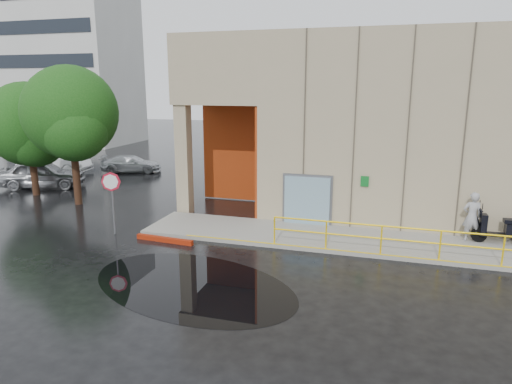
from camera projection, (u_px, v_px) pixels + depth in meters
ground at (265, 283)px, 13.83m from camera, size 120.00×120.00×0.00m
sidewalk at (401, 245)px, 16.91m from camera, size 20.00×3.00×0.15m
building at (429, 120)px, 21.71m from camera, size 20.00×10.17×8.00m
guardrail at (410, 242)px, 15.44m from camera, size 9.56×0.06×1.03m
distant_building at (71, 68)px, 45.95m from camera, size 12.00×8.08×15.00m
person at (472, 217)px, 16.93m from camera, size 0.76×0.58×1.87m
scooter at (503, 221)px, 16.61m from camera, size 2.00×0.68×1.54m
stop_sign at (112, 189)px, 17.94m from camera, size 0.74×0.27×2.54m
red_curb at (165, 240)px, 17.43m from camera, size 2.41×0.37×0.18m
puddle at (192, 285)px, 13.70m from camera, size 7.87×6.14×0.01m
car_a at (42, 174)px, 26.48m from camera, size 5.10×3.54×1.61m
car_b at (55, 162)px, 30.77m from camera, size 4.91×2.35×1.55m
car_c at (131, 164)px, 31.20m from camera, size 4.34×2.84×1.17m
tree_near at (71, 117)px, 21.81m from camera, size 4.51×4.51×6.81m
tree_far at (30, 128)px, 23.97m from camera, size 4.41×4.41×6.05m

